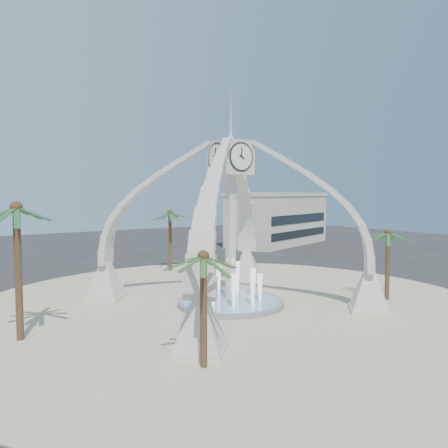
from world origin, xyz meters
TOP-DOWN VIEW (x-y plane):
  - ground at (0.00, 0.00)m, footprint 140.00×140.00m
  - plaza at (0.00, 0.00)m, footprint 40.00×40.00m
  - clock_tower at (-0.00, -0.00)m, footprint 17.94×17.94m
  - fountain at (0.00, 0.00)m, footprint 8.00×8.00m
  - building_ne at (30.00, 28.00)m, footprint 21.87×14.17m
  - palm_east at (11.12, -5.74)m, footprint 4.97×4.97m
  - palm_west at (-14.50, 0.53)m, footprint 5.18×5.18m
  - palm_north at (3.18, 15.63)m, footprint 4.09×4.09m
  - palm_south at (-7.97, -8.83)m, footprint 3.81×3.81m

SIDE VIEW (x-z plane):
  - ground at x=0.00m, z-range 0.00..0.00m
  - plaza at x=0.00m, z-range 0.00..0.06m
  - fountain at x=0.00m, z-range -1.52..2.10m
  - building_ne at x=30.00m, z-range 0.01..8.61m
  - palm_east at x=11.12m, z-range 2.26..8.36m
  - palm_south at x=-7.97m, z-range 2.30..8.45m
  - palm_north at x=3.18m, z-range 2.71..9.83m
  - clock_tower at x=0.00m, z-range -1.66..14.64m
  - palm_west at x=-14.50m, z-range 3.28..11.77m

